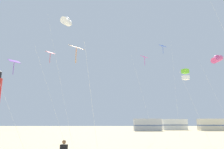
{
  "coord_description": "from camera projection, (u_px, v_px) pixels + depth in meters",
  "views": [
    {
      "loc": [
        0.71,
        -6.93,
        2.05
      ],
      "look_at": [
        0.64,
        12.91,
        6.62
      ],
      "focal_mm": 33.06,
      "sensor_mm": 36.0,
      "label": 1
    }
  ],
  "objects": [
    {
      "name": "kite_diamond_magenta",
      "position": [
        145.0,
        60.0,
        27.46
      ],
      "size": [
        2.45,
        2.45,
        10.79
      ],
      "color": "silver",
      "rests_on": "ground"
    },
    {
      "name": "kite_diamond_violet",
      "position": [
        15.0,
        64.0,
        17.7
      ],
      "size": [
        3.03,
        2.61,
        7.38
      ],
      "color": "silver",
      "rests_on": "ground"
    },
    {
      "name": "kite_diamond_orange",
      "position": [
        78.0,
        51.0,
        14.97
      ],
      "size": [
        2.26,
        2.43,
        7.57
      ],
      "color": "silver",
      "rests_on": "ground"
    },
    {
      "name": "rv_van_silver",
      "position": [
        148.0,
        125.0,
        48.65
      ],
      "size": [
        6.45,
        2.37,
        2.8
      ],
      "rotation": [
        0.0,
        0.0,
        0.0
      ],
      "color": "#B7BABF",
      "rests_on": "ground"
    },
    {
      "name": "kite_tube_white",
      "position": [
        67.0,
        22.0,
        21.17
      ],
      "size": [
        2.97,
        2.74,
        12.82
      ],
      "color": "silver",
      "rests_on": "ground"
    },
    {
      "name": "rv_van_white",
      "position": [
        175.0,
        124.0,
        54.56
      ],
      "size": [
        6.54,
        2.65,
        2.8
      ],
      "rotation": [
        0.0,
        0.0,
        0.05
      ],
      "color": "white",
      "rests_on": "ground"
    },
    {
      "name": "kite_box_lime",
      "position": [
        186.0,
        74.0,
        22.18
      ],
      "size": [
        2.61,
        1.86,
        7.62
      ],
      "color": "silver",
      "rests_on": "ground"
    },
    {
      "name": "kite_diamond_blue",
      "position": [
        165.0,
        50.0,
        30.0
      ],
      "size": [
        2.4,
        2.49,
        13.13
      ],
      "color": "silver",
      "rests_on": "ground"
    },
    {
      "name": "kite_diamond_scarlet",
      "position": [
        51.0,
        56.0,
        23.08
      ],
      "size": [
        3.27,
        2.94,
        9.9
      ],
      "color": "silver",
      "rests_on": "ground"
    },
    {
      "name": "kite_tube_rainbow",
      "position": [
        218.0,
        59.0,
        24.68
      ],
      "size": [
        3.4,
        3.38,
        10.13
      ],
      "color": "silver",
      "rests_on": "ground"
    },
    {
      "name": "rv_van_cream",
      "position": [
        213.0,
        125.0,
        49.77
      ],
      "size": [
        6.52,
        2.57,
        2.8
      ],
      "rotation": [
        0.0,
        0.0,
        -0.04
      ],
      "color": "beige",
      "rests_on": "ground"
    }
  ]
}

